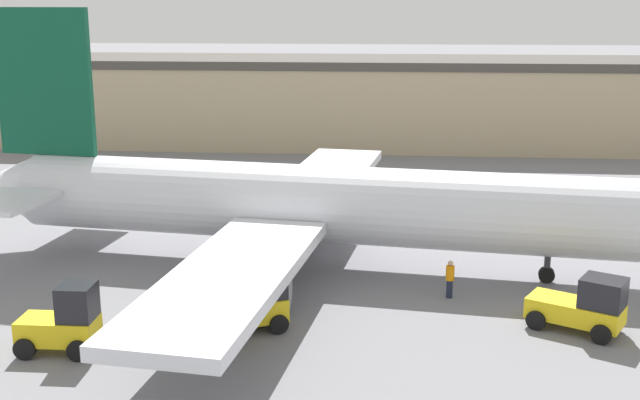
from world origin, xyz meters
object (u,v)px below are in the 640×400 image
Objects in this scene: ground_crew_worker at (450,278)px; pushback_tug at (65,322)px; belt_loader_truck at (251,300)px; airplane at (298,204)px; baggage_tug at (584,306)px.

pushback_tug reaches higher than ground_crew_worker.
belt_loader_truck reaches higher than ground_crew_worker.
belt_loader_truck is 1.24× the size of pushback_tug.
pushback_tug is (-7.15, -10.20, -1.88)m from airplane.
airplane is 7.88m from belt_loader_truck.
ground_crew_worker is 0.48× the size of belt_loader_truck.
airplane reaches higher than pushback_tug.
baggage_tug is (4.72, -3.18, 0.16)m from ground_crew_worker.
pushback_tug is at bearing -117.74° from airplane.
airplane is at bearing 54.45° from pushback_tug.
airplane is 13.51m from baggage_tug.
pushback_tug reaches higher than baggage_tug.
ground_crew_worker is at bearing -21.29° from airplane.
belt_loader_truck is at bearing 22.23° from pushback_tug.
pushback_tug is (-6.20, -2.60, -0.02)m from belt_loader_truck.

